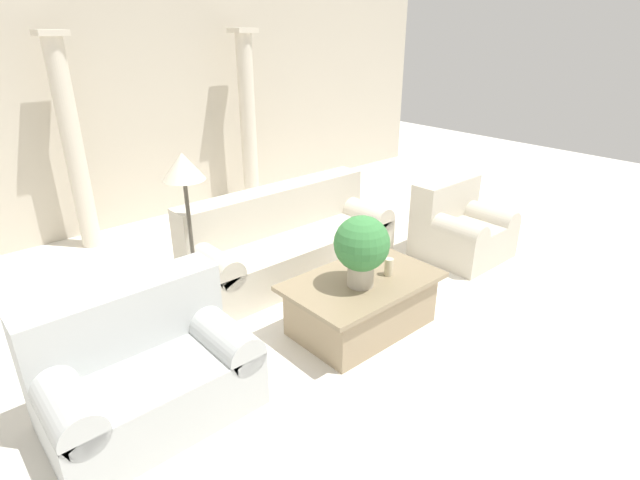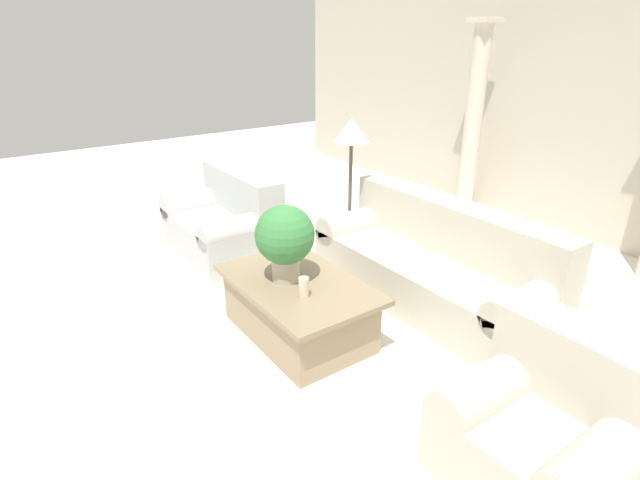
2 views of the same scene
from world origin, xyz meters
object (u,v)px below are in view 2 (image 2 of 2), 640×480
object	(u,v)px
floor_lamp	(351,141)
armchair	(549,426)
sofa_long	(434,265)
potted_plant	(285,238)
coffee_table	(298,308)
loveseat	(225,221)

from	to	relation	value
floor_lamp	armchair	bearing A→B (deg)	-17.72
sofa_long	floor_lamp	world-z (taller)	floor_lamp
sofa_long	potted_plant	distance (m)	1.45
sofa_long	potted_plant	size ratio (longest dim) A/B	3.77
sofa_long	coffee_table	xyz separation A→B (m)	(-0.22, -1.28, -0.10)
floor_lamp	armchair	size ratio (longest dim) A/B	1.63
sofa_long	armchair	bearing A→B (deg)	-29.56
coffee_table	armchair	distance (m)	1.94
coffee_table	potted_plant	world-z (taller)	potted_plant
loveseat	armchair	world-z (taller)	loveseat
floor_lamp	potted_plant	bearing A→B (deg)	-57.20
sofa_long	armchair	world-z (taller)	sofa_long
loveseat	armchair	xyz separation A→B (m)	(3.71, 0.08, -0.01)
armchair	sofa_long	bearing A→B (deg)	150.44
sofa_long	loveseat	bearing A→B (deg)	-152.93
potted_plant	armchair	distance (m)	2.08
loveseat	sofa_long	bearing A→B (deg)	27.07
sofa_long	loveseat	xyz separation A→B (m)	(-2.03, -1.04, 0.01)
sofa_long	coffee_table	bearing A→B (deg)	-99.62
coffee_table	potted_plant	size ratio (longest dim) A/B	2.17
sofa_long	coffee_table	distance (m)	1.30
armchair	coffee_table	bearing A→B (deg)	-170.32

